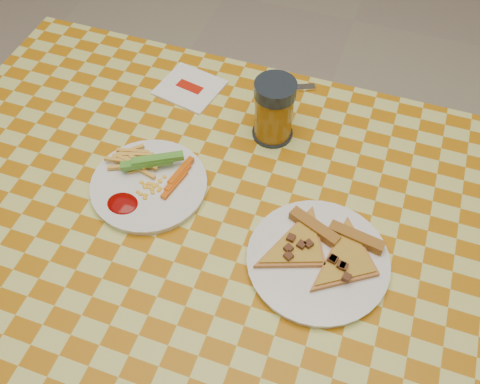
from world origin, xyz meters
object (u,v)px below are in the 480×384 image
Objects in this scene: table at (223,243)px; plate_right at (318,261)px; drink_glass at (274,111)px; plate_left at (149,186)px.

table is 0.20m from plate_right.
drink_glass is at bearing 85.02° from table.
plate_right is at bearing -8.77° from plate_left.
table is 0.18m from plate_left.
plate_left is at bearing -130.44° from drink_glass.
plate_right is at bearing -7.59° from table.
plate_left is 0.90× the size of plate_right.
plate_right is 0.32m from drink_glass.
plate_left is at bearing 171.23° from plate_right.
plate_left is 0.29m from drink_glass.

